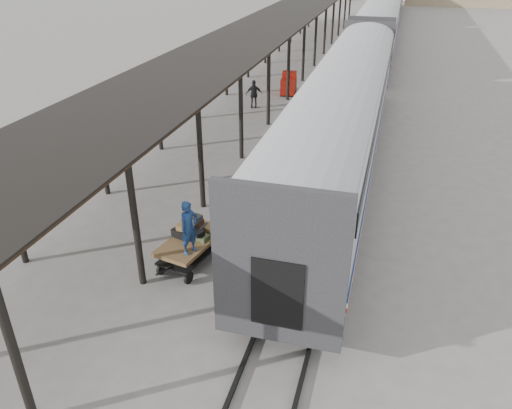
{
  "coord_description": "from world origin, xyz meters",
  "views": [
    {
      "loc": [
        5.13,
        -12.67,
        9.03
      ],
      "look_at": [
        1.42,
        0.6,
        1.7
      ],
      "focal_mm": 35.0,
      "sensor_mm": 36.0,
      "label": 1
    }
  ],
  "objects_px": {
    "baggage_cart": "(192,245)",
    "luggage_tug": "(289,84)",
    "porter": "(189,228)",
    "pedestrian": "(254,94)"
  },
  "relations": [
    {
      "from": "baggage_cart",
      "to": "pedestrian",
      "type": "distance_m",
      "value": 16.55
    },
    {
      "from": "baggage_cart",
      "to": "porter",
      "type": "bearing_deg",
      "value": -57.05
    },
    {
      "from": "baggage_cart",
      "to": "porter",
      "type": "distance_m",
      "value": 1.25
    },
    {
      "from": "porter",
      "to": "pedestrian",
      "type": "bearing_deg",
      "value": 36.96
    },
    {
      "from": "baggage_cart",
      "to": "luggage_tug",
      "type": "relative_size",
      "value": 1.54
    },
    {
      "from": "porter",
      "to": "pedestrian",
      "type": "distance_m",
      "value": 17.25
    },
    {
      "from": "porter",
      "to": "pedestrian",
      "type": "xyz_separation_m",
      "value": [
        -2.86,
        16.99,
        -0.85
      ]
    },
    {
      "from": "luggage_tug",
      "to": "baggage_cart",
      "type": "bearing_deg",
      "value": -93.5
    },
    {
      "from": "baggage_cart",
      "to": "luggage_tug",
      "type": "xyz_separation_m",
      "value": [
        -1.27,
        19.94,
        -0.01
      ]
    },
    {
      "from": "baggage_cart",
      "to": "pedestrian",
      "type": "relative_size",
      "value": 1.55
    }
  ]
}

